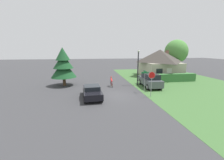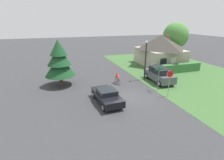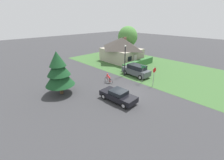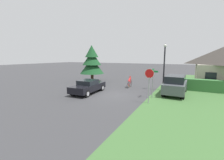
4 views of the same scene
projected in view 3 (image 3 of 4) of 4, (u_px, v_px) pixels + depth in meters
name	position (u px, v px, depth m)	size (l,w,h in m)	color
ground_plane	(129.00, 93.00, 19.17)	(140.00, 140.00, 0.00)	#38383A
grass_verge_right	(151.00, 67.00, 29.29)	(16.00, 36.00, 0.01)	#3D6633
cottage_house	(122.00, 49.00, 32.63)	(6.86, 8.40, 5.12)	#B2A893
hedge_row	(139.00, 63.00, 29.42)	(8.73, 0.90, 1.29)	#387038
sedan_left_lane	(118.00, 96.00, 17.15)	(2.08, 4.51, 1.37)	black
cyclist	(109.00, 78.00, 22.03)	(0.44, 1.71, 1.40)	black
parked_suv_right	(136.00, 70.00, 24.60)	(2.10, 4.80, 1.90)	#4C5156
stop_sign	(154.00, 73.00, 20.34)	(0.75, 0.08, 2.79)	gray
street_lamp	(125.00, 58.00, 23.84)	(0.32, 0.32, 5.13)	black
street_name_sign	(143.00, 71.00, 21.51)	(0.90, 0.90, 2.66)	gray
conifer_tall_near	(59.00, 71.00, 17.97)	(3.54, 3.54, 5.43)	#4C3823
deciduous_tree_right	(128.00, 37.00, 36.67)	(4.73, 4.73, 7.17)	#4C3823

